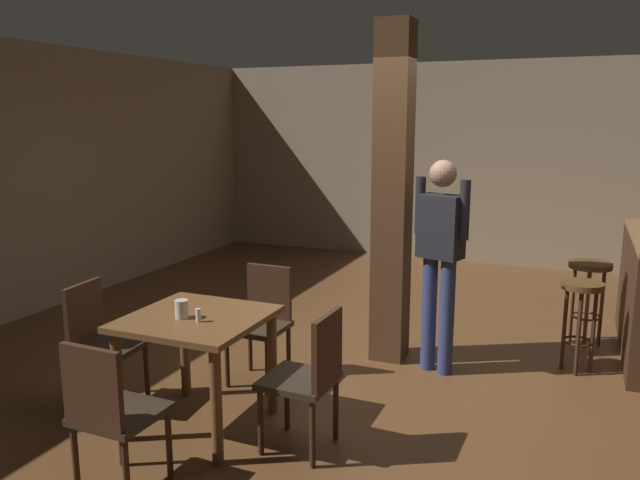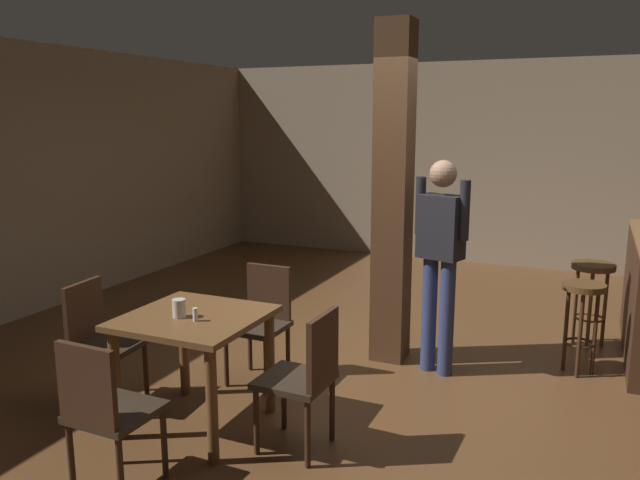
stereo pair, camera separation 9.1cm
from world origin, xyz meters
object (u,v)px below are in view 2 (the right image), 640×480
at_px(dining_table, 195,336).
at_px(chair_north, 262,317).
at_px(napkin_cup, 179,308).
at_px(bar_stool_near, 582,307).
at_px(chair_west, 99,337).
at_px(chair_south, 105,408).
at_px(bar_stool_mid, 592,283).
at_px(standing_person, 440,252).
at_px(chair_east, 306,374).
at_px(salt_shaker, 195,315).

height_order(dining_table, chair_north, chair_north).
xyz_separation_m(napkin_cup, bar_stool_near, (2.38, 2.05, -0.28)).
height_order(chair_north, chair_west, same).
distance_m(chair_south, bar_stool_near, 3.65).
relative_size(chair_north, bar_stool_mid, 1.17).
height_order(dining_table, chair_west, chair_west).
relative_size(standing_person, bar_stool_near, 2.30).
bearing_deg(chair_west, chair_east, 0.25).
xyz_separation_m(chair_south, chair_north, (0.02, 1.70, 0.00)).
height_order(napkin_cup, salt_shaker, napkin_cup).
bearing_deg(bar_stool_mid, chair_west, -139.79).
bearing_deg(standing_person, chair_east, -106.45).
relative_size(chair_west, standing_person, 0.52).
bearing_deg(chair_south, napkin_cup, 95.32).
height_order(chair_east, napkin_cup, chair_east).
bearing_deg(chair_north, standing_person, 29.14).
bearing_deg(standing_person, napkin_cup, -129.36).
distance_m(salt_shaker, bar_stool_near, 3.06).
height_order(napkin_cup, bar_stool_mid, napkin_cup).
relative_size(chair_north, chair_west, 1.00).
distance_m(salt_shaker, bar_stool_mid, 3.62).
bearing_deg(chair_west, chair_south, -45.52).
bearing_deg(salt_shaker, chair_south, -95.10).
height_order(chair_east, bar_stool_near, chair_east).
bearing_deg(salt_shaker, chair_east, 7.47).
distance_m(chair_east, standing_person, 1.68).
height_order(chair_north, bar_stool_mid, chair_north).
relative_size(chair_west, salt_shaker, 10.26).
distance_m(chair_south, salt_shaker, 0.82).
bearing_deg(salt_shaker, dining_table, 129.38).
distance_m(napkin_cup, bar_stool_mid, 3.70).
relative_size(chair_south, salt_shaker, 10.26).
height_order(chair_east, chair_north, same).
height_order(chair_east, chair_west, same).
bearing_deg(dining_table, bar_stool_near, 40.37).
relative_size(chair_east, standing_person, 0.52).
relative_size(chair_north, bar_stool_near, 1.19).
bearing_deg(napkin_cup, chair_west, 175.13).
bearing_deg(bar_stool_near, standing_person, -157.38).
distance_m(dining_table, chair_east, 0.82).
distance_m(chair_east, salt_shaker, 0.79).
bearing_deg(chair_west, bar_stool_near, 32.36).
height_order(dining_table, bar_stool_mid, dining_table).
bearing_deg(standing_person, bar_stool_mid, 45.91).
height_order(chair_south, salt_shaker, chair_south).
height_order(chair_west, bar_stool_mid, chair_west).
distance_m(chair_north, bar_stool_mid, 2.99).
relative_size(chair_east, bar_stool_near, 1.19).
bearing_deg(chair_north, salt_shaker, -86.97).
relative_size(chair_east, salt_shaker, 10.26).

